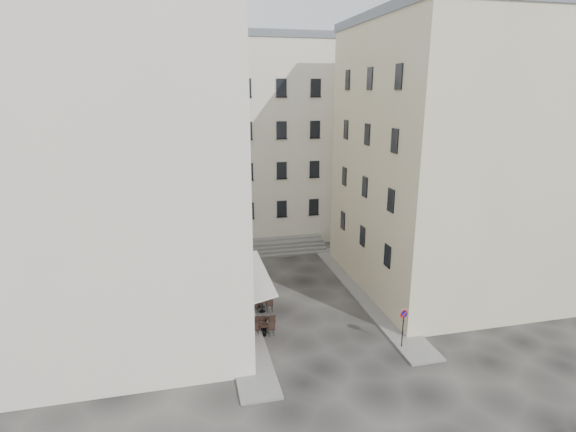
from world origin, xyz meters
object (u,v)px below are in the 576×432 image
object	(u,v)px
no_parking_sign	(403,321)
bistro_table_a	(263,329)
pedestrian	(261,290)
bistro_table_b	(264,322)

from	to	relation	value
no_parking_sign	bistro_table_a	xyz separation A→B (m)	(-7.23, 3.06, -1.23)
no_parking_sign	bistro_table_a	world-z (taller)	no_parking_sign
bistro_table_a	pedestrian	bearing A→B (deg)	81.28
bistro_table_b	pedestrian	distance (m)	3.71
no_parking_sign	pedestrian	xyz separation A→B (m)	(-6.56, 7.39, -0.85)
no_parking_sign	bistro_table_b	xyz separation A→B (m)	(-7.07, 3.73, -1.21)
bistro_table_a	bistro_table_b	bearing A→B (deg)	76.58
no_parking_sign	bistro_table_b	world-z (taller)	no_parking_sign
no_parking_sign	pedestrian	bearing A→B (deg)	120.95
bistro_table_a	bistro_table_b	distance (m)	0.69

